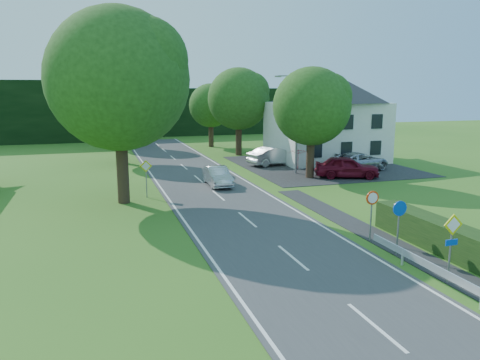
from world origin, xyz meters
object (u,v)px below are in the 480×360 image
object	(u,v)px
moving_car	(217,176)
motorcycle	(223,173)
parked_car_silver_a	(274,156)
parked_car_grey	(356,159)
parked_car_red	(347,167)
parked_car_silver_b	(358,161)
parasol	(298,159)
streetlight	(295,119)

from	to	relation	value
moving_car	motorcycle	size ratio (longest dim) A/B	2.21
parked_car_silver_a	parked_car_grey	bearing A→B (deg)	-124.00
parked_car_red	parked_car_silver_b	bearing A→B (deg)	-24.32
motorcycle	parked_car_grey	bearing A→B (deg)	15.91
motorcycle	parked_car_silver_b	xyz separation A→B (m)	(12.06, 0.38, 0.29)
parked_car_grey	parasol	world-z (taller)	parasol
moving_car	parked_car_silver_b	size ratio (longest dim) A/B	0.73
parked_car_silver_b	parasol	world-z (taller)	parasol
moving_car	parked_car_silver_b	distance (m)	13.32
parked_car_grey	motorcycle	bearing A→B (deg)	106.63
moving_car	parked_car_grey	xyz separation A→B (m)	(14.24, 4.83, -0.05)
parked_car_silver_a	parked_car_silver_b	xyz separation A→B (m)	(5.75, -4.90, -0.05)
streetlight	motorcycle	distance (m)	7.43
parked_car_red	parked_car_grey	xyz separation A→B (m)	(3.78, 4.94, -0.21)
parked_car_silver_a	parked_car_silver_b	world-z (taller)	parked_car_silver_a
streetlight	parked_car_silver_a	distance (m)	5.82
motorcycle	parked_car_red	xyz separation A→B (m)	(9.43, -2.23, 0.35)
streetlight	parked_car_silver_b	size ratio (longest dim) A/B	1.43
moving_car	motorcycle	bearing A→B (deg)	65.39
moving_car	parked_car_silver_b	xyz separation A→B (m)	(13.08, 2.50, 0.10)
moving_car	parked_car_silver_a	xyz separation A→B (m)	(7.33, 7.40, 0.15)
parked_car_red	parasol	world-z (taller)	parasol
moving_car	parked_car_silver_a	size ratio (longest dim) A/B	0.82
parked_car_red	parasol	distance (m)	5.19
parked_car_grey	streetlight	bearing A→B (deg)	111.08
parked_car_silver_a	parasol	xyz separation A→B (m)	(1.14, -2.72, 0.04)
parked_car_grey	parked_car_silver_a	bearing A→B (deg)	74.59
parked_car_silver_b	streetlight	bearing A→B (deg)	71.68
moving_car	motorcycle	world-z (taller)	moving_car
parasol	parked_car_silver_b	bearing A→B (deg)	-25.27
parked_car_red	parked_car_silver_a	size ratio (longest dim) A/B	0.98
moving_car	parked_car_silver_b	world-z (taller)	parked_car_silver_b
parked_car_silver_a	moving_car	bearing A→B (deg)	121.72
parked_car_silver_a	parasol	size ratio (longest dim) A/B	2.59
parasol	parked_car_grey	bearing A→B (deg)	1.48
moving_car	parasol	bearing A→B (deg)	30.11
parked_car_grey	parasol	xyz separation A→B (m)	(-5.77, -0.15, 0.24)
parasol	parked_car_red	bearing A→B (deg)	-67.48
moving_car	parked_car_red	distance (m)	10.46
parked_car_red	moving_car	bearing A→B (deg)	110.21
parked_car_red	parked_car_silver_b	distance (m)	3.71
motorcycle	parked_car_red	size ratio (longest dim) A/B	0.38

